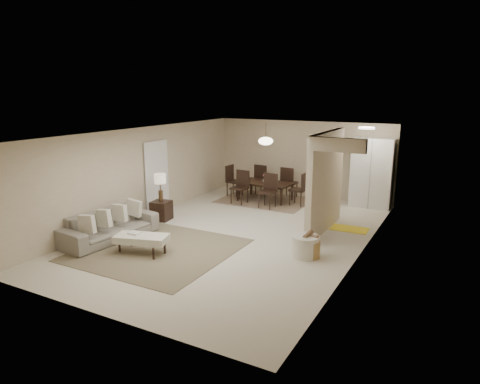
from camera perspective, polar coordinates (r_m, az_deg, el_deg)
The scene contains 22 objects.
floor at distance 10.66m, azimuth -0.34°, elevation -5.57°, with size 9.00×9.00×0.00m, color beige.
ceiling at distance 10.13m, azimuth -0.36°, elevation 7.93°, with size 9.00×9.00×0.00m, color white.
back_wall at distance 14.37m, azimuth 8.30°, elevation 4.38°, with size 6.00×6.00×0.00m, color #BDAC8F.
left_wall at distance 12.02m, azimuth -13.02°, elevation 2.43°, with size 9.00×9.00×0.00m, color #BDAC8F.
right_wall at distance 9.30m, azimuth 16.11°, elevation -0.90°, with size 9.00×9.00×0.00m, color #BDAC8F.
partition at distance 10.77m, azimuth 11.33°, elevation 1.27°, with size 0.15×2.50×2.50m, color #BDAC8F.
doorway at distance 12.49m, azimuth -11.06°, elevation 1.85°, with size 0.04×0.90×2.04m, color black.
pantry_cabinet at distance 13.45m, azimuth 17.19°, elevation 2.44°, with size 1.20×0.55×2.10m, color white.
flush_light at distance 12.35m, azimuth 16.53°, elevation 8.18°, with size 0.44×0.44×0.05m, color white.
living_rug at distance 9.77m, azimuth -10.85°, elevation -7.58°, with size 3.20×3.20×0.01m, color brown.
sofa at distance 10.58m, azimuth -16.99°, elevation -4.37°, with size 0.91×2.34×0.68m, color gray.
ottoman_bench at distance 9.57m, azimuth -13.00°, elevation -6.10°, with size 1.24×0.83×0.41m.
side_table at distance 11.90m, azimuth -10.44°, elevation -2.44°, with size 0.48×0.48×0.53m, color black.
table_lamp at distance 11.70m, azimuth -10.61°, elevation 1.45°, with size 0.32×0.32×0.76m.
round_pouf at distance 9.27m, azimuth 8.71°, elevation -7.19°, with size 0.59×0.59×0.46m, color beige.
wicker_basket at distance 9.26m, azimuth 9.30°, elevation -7.54°, with size 0.43×0.43×0.36m, color olive.
dining_rug at distance 13.85m, azimuth 3.34°, elevation -1.09°, with size 2.80×2.10×0.01m, color #896F55.
dining_table at distance 13.78m, azimuth 3.35°, elevation 0.08°, with size 1.69×0.94×0.59m, color black.
dining_chairs at distance 13.74m, azimuth 3.37°, elevation 0.97°, with size 2.79×2.09×1.03m.
vase at distance 13.70m, azimuth 3.38°, elevation 1.64°, with size 0.16×0.16×0.17m, color white.
yellow_mat at distance 11.35m, azimuth 14.39°, elevation -4.79°, with size 0.92×0.57×0.01m, color yellow.
pendant_light at distance 13.50m, azimuth 3.45°, elevation 6.80°, with size 0.46×0.46×0.71m.
Camera 1 is at (4.83, -8.85, 3.45)m, focal length 32.00 mm.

